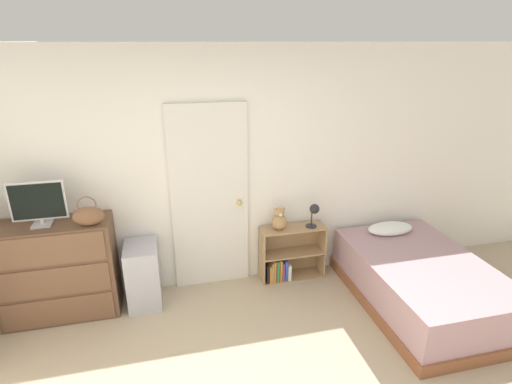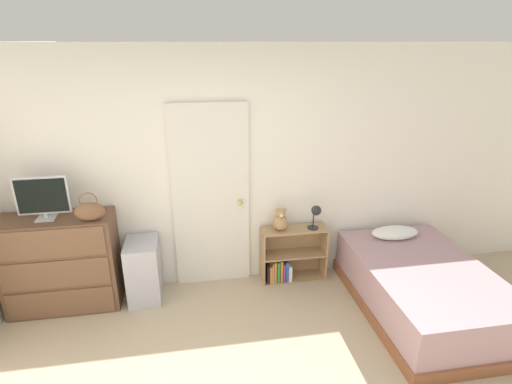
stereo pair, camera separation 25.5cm
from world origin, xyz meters
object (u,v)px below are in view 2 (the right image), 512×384
dresser (62,263)px  teddy_bear (280,220)px  handbag (90,211)px  tv (42,197)px  bookshelf (288,259)px  bed (422,288)px  desk_lamp (316,213)px  storage_bin (144,270)px

dresser → teddy_bear: bearing=2.4°
dresser → handbag: size_ratio=3.75×
tv → handbag: 0.46m
bookshelf → bed: 1.42m
bookshelf → dresser: bearing=-177.5°
dresser → bookshelf: (2.34, 0.10, -0.24)m
dresser → teddy_bear: dresser is taller
bed → bookshelf: bearing=146.9°
tv → teddy_bear: (2.29, 0.10, -0.46)m
bookshelf → bed: (1.19, -0.78, -0.00)m
dresser → tv: 0.71m
bookshelf → desk_lamp: desk_lamp is taller
dresser → bookshelf: 2.36m
tv → handbag: (0.42, -0.11, -0.12)m
tv → storage_bin: (0.83, 0.01, -0.87)m
teddy_bear → desk_lamp: (0.38, -0.04, 0.08)m
dresser → teddy_bear: (2.24, 0.09, 0.25)m
tv → storage_bin: bearing=0.6°
handbag → desk_lamp: (2.25, 0.18, -0.26)m
bookshelf → teddy_bear: (-0.10, -0.01, 0.49)m
teddy_bear → desk_lamp: bearing=-5.8°
bed → teddy_bear: bearing=149.2°
dresser → teddy_bear: size_ratio=4.13×
tv → bed: tv is taller
handbag → teddy_bear: (1.87, 0.22, -0.34)m
dresser → storage_bin: bearing=0.0°
handbag → bookshelf: (1.97, 0.22, -0.83)m
tv → desk_lamp: bearing=1.4°
bookshelf → teddy_bear: size_ratio=2.82×
bookshelf → bed: size_ratio=0.40×
storage_bin → desk_lamp: desk_lamp is taller
teddy_bear → bed: 1.58m
storage_bin → dresser: bearing=-180.0°
handbag → bed: (3.16, -0.55, -0.83)m
teddy_bear → desk_lamp: 0.39m
desk_lamp → handbag: bearing=-175.4°
handbag → teddy_bear: 1.91m
dresser → bookshelf: dresser is taller
dresser → tv: size_ratio=2.24×
storage_bin → bed: storage_bin is taller
tv → handbag: size_ratio=1.67×
desk_lamp → bed: (0.91, -0.73, -0.57)m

